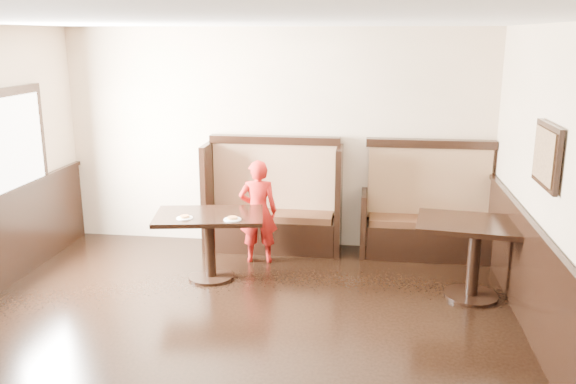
% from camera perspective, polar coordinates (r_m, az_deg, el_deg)
% --- Properties ---
extents(room_shell, '(7.00, 7.00, 7.00)m').
position_cam_1_polar(room_shell, '(5.11, -10.17, -9.15)').
color(room_shell, beige).
rests_on(room_shell, ground).
extents(booth_main, '(1.75, 0.72, 1.45)m').
position_cam_1_polar(booth_main, '(7.86, -1.37, -1.55)').
color(booth_main, black).
rests_on(booth_main, ground).
extents(booth_neighbor, '(1.65, 0.72, 1.45)m').
position_cam_1_polar(booth_neighbor, '(7.81, 12.91, -2.38)').
color(booth_neighbor, black).
rests_on(booth_neighbor, ground).
extents(table_main, '(1.31, 0.94, 0.76)m').
position_cam_1_polar(table_main, '(6.90, -7.35, -3.48)').
color(table_main, black).
rests_on(table_main, ground).
extents(table_neighbor, '(1.28, 0.93, 0.83)m').
position_cam_1_polar(table_neighbor, '(6.63, 17.11, -4.44)').
color(table_neighbor, black).
rests_on(table_neighbor, ground).
extents(child, '(0.50, 0.37, 1.27)m').
position_cam_1_polar(child, '(7.35, -2.81, -1.84)').
color(child, '#AD1712').
rests_on(child, ground).
extents(pizza_plate_left, '(0.18, 0.18, 0.03)m').
position_cam_1_polar(pizza_plate_left, '(6.73, -9.65, -2.35)').
color(pizza_plate_left, white).
rests_on(pizza_plate_left, table_main).
extents(pizza_plate_right, '(0.19, 0.19, 0.04)m').
position_cam_1_polar(pizza_plate_right, '(6.61, -5.22, -2.51)').
color(pizza_plate_right, white).
rests_on(pizza_plate_right, table_main).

